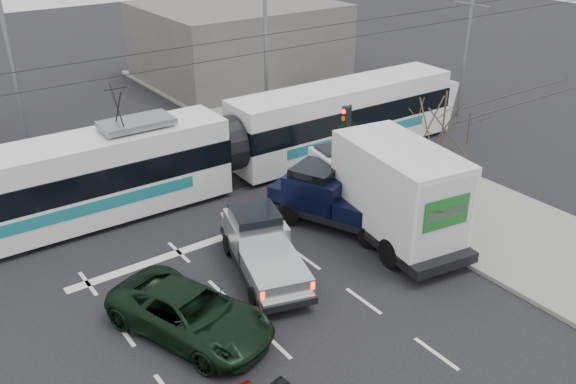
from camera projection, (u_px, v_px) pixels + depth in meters
ground at (321, 321)px, 18.23m from camera, size 120.00×120.00×0.00m
sidewalk_right at (508, 231)px, 22.91m from camera, size 6.00×60.00×0.15m
rails at (172, 198)px, 25.50m from camera, size 60.00×1.60×0.03m
building_right at (239, 42)px, 40.87m from camera, size 12.00×10.00×5.00m
bare_tree at (443, 127)px, 22.35m from camera, size 2.40×2.40×5.00m
traffic_signal at (347, 129)px, 25.13m from camera, size 0.44×0.44×3.60m
street_lamp_near at (262, 37)px, 29.98m from camera, size 2.38×0.25×9.00m
street_lamp_far at (7, 63)px, 25.41m from camera, size 2.38×0.25×9.00m
catenary at (164, 110)px, 23.78m from camera, size 60.00×0.20×7.00m
tram at (226, 146)px, 26.03m from camera, size 24.84×3.02×5.06m
silver_pickup at (261, 245)px, 20.34m from camera, size 3.20×5.52×1.90m
box_truck at (387, 190)px, 22.11m from camera, size 3.67×7.72×3.70m
navy_pickup at (332, 198)px, 23.14m from camera, size 3.83×5.61×2.23m
green_car at (190, 313)px, 17.42m from camera, size 3.96×5.62×1.42m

